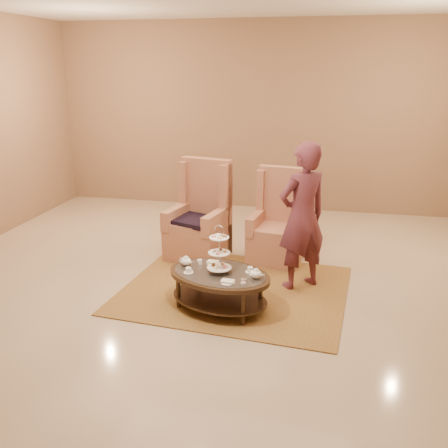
% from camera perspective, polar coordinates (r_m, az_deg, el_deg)
% --- Properties ---
extents(ground, '(8.00, 8.00, 0.00)m').
position_cam_1_polar(ground, '(6.23, -0.78, -7.80)').
color(ground, '#C1AD90').
rests_on(ground, ground).
extents(ceiling, '(8.00, 8.00, 0.02)m').
position_cam_1_polar(ceiling, '(6.23, -0.78, -7.80)').
color(ceiling, beige).
rests_on(ceiling, ground).
extents(wall_back, '(8.00, 0.04, 3.50)m').
position_cam_1_polar(wall_back, '(9.61, 4.57, 12.06)').
color(wall_back, '#8F6B4E').
rests_on(wall_back, ground).
extents(rug, '(2.89, 2.48, 0.01)m').
position_cam_1_polar(rug, '(6.29, 1.24, -7.48)').
color(rug, olive).
rests_on(rug, ground).
extents(tea_table, '(1.40, 1.16, 1.01)m').
position_cam_1_polar(tea_table, '(5.68, -0.54, -6.34)').
color(tea_table, black).
rests_on(tea_table, ground).
extents(armchair_left, '(0.91, 0.93, 1.41)m').
position_cam_1_polar(armchair_left, '(7.25, -2.72, -0.04)').
color(armchair_left, '#B57355').
rests_on(armchair_left, ground).
extents(armchair_right, '(0.81, 0.83, 1.32)m').
position_cam_1_polar(armchair_right, '(7.17, 6.21, -0.65)').
color(armchair_right, '#B57355').
rests_on(armchair_right, ground).
extents(person, '(0.80, 0.77, 1.85)m').
position_cam_1_polar(person, '(6.14, 8.93, 0.81)').
color(person, '#5B2731').
rests_on(person, ground).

